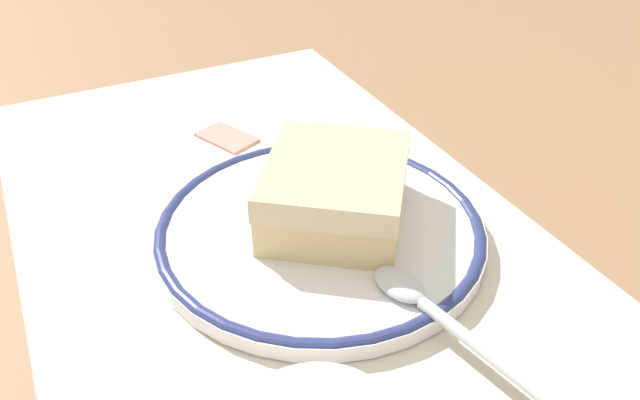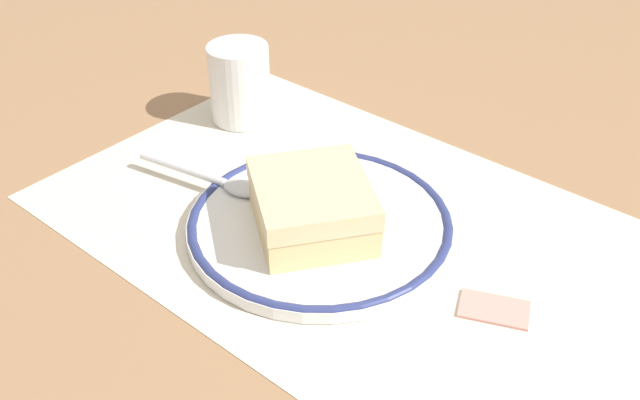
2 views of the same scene
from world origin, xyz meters
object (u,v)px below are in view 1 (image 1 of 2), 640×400
spoon (433,311)px  sugar_packet (226,135)px  plate (320,229)px  cake_slice (335,191)px

spoon → sugar_packet: bearing=-173.7°
plate → cake_slice: 0.03m
plate → cake_slice: size_ratio=1.64×
plate → spoon: 0.11m
cake_slice → sugar_packet: cake_slice is taller
plate → spoon: (0.10, 0.02, 0.01)m
cake_slice → sugar_packet: (-0.16, -0.02, -0.03)m
cake_slice → plate: bearing=-80.3°
plate → cake_slice: cake_slice is taller
sugar_packet → plate: bearing=3.7°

